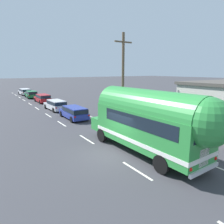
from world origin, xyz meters
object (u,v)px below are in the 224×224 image
object	(u,v)px
car_lead	(74,112)
car_fifth	(25,91)
car_second	(56,104)
car_third	(43,98)
painted_bus	(151,120)
utility_pole	(123,80)
car_fourth	(31,94)

from	to	relation	value
car_lead	car_fifth	size ratio (longest dim) A/B	0.98
car_lead	car_second	distance (m)	6.07
car_lead	car_third	xyz separation A→B (m)	(0.28, 13.95, -0.01)
car_fifth	painted_bus	bearing A→B (deg)	-89.73
car_third	car_lead	bearing A→B (deg)	-91.16
utility_pole	car_second	xyz separation A→B (m)	(-2.52, 11.73, -3.64)
car_third	car_fifth	xyz separation A→B (m)	(-0.38, 13.25, 0.01)
painted_bus	car_third	xyz separation A→B (m)	(0.19, 25.78, -1.52)
car_fourth	utility_pole	bearing A→B (deg)	-84.66
car_fifth	car_second	bearing A→B (deg)	-89.88
car_lead	car_fifth	distance (m)	27.21
car_lead	car_third	bearing A→B (deg)	88.84
car_third	car_fourth	bearing A→B (deg)	92.57
car_lead	car_second	world-z (taller)	same
utility_pole	car_lead	size ratio (longest dim) A/B	1.79
utility_pole	car_fourth	size ratio (longest dim) A/B	1.82
utility_pole	painted_bus	size ratio (longest dim) A/B	0.82
painted_bus	car_lead	size ratio (longest dim) A/B	2.18
utility_pole	painted_bus	bearing A→B (deg)	-111.05
car_lead	car_second	size ratio (longest dim) A/B	1.00
car_second	car_fifth	bearing A→B (deg)	90.12
utility_pole	car_fifth	size ratio (longest dim) A/B	1.76
car_third	car_fifth	size ratio (longest dim) A/B	0.96
utility_pole	car_fifth	world-z (taller)	utility_pole
car_lead	painted_bus	bearing A→B (deg)	-89.55
car_second	car_third	world-z (taller)	same
painted_bus	car_third	world-z (taller)	painted_bus
car_second	car_fifth	distance (m)	21.14
car_lead	car_second	xyz separation A→B (m)	(-0.05, 6.07, -0.01)
utility_pole	car_second	bearing A→B (deg)	102.10
painted_bus	car_fifth	world-z (taller)	painted_bus
painted_bus	car_fifth	size ratio (longest dim) A/B	2.14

